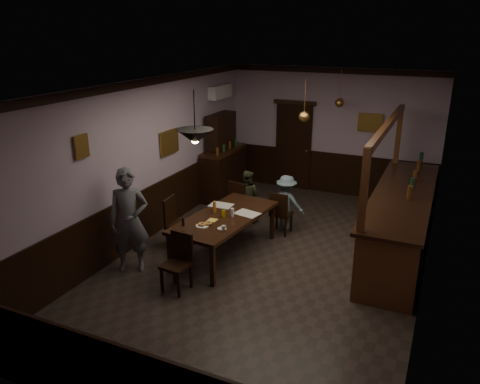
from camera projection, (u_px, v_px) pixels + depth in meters
The scene contains 31 objects.
room at pixel (271, 179), 7.68m from camera, with size 5.01×8.01×3.01m.
dining_table at pixel (225, 219), 8.17m from camera, with size 1.23×2.30×0.75m.
chair_far_left at pixel (240, 201), 9.48m from camera, with size 0.48×0.48×0.95m.
chair_far_right at pixel (280, 211), 9.06m from camera, with size 0.40×0.40×0.87m.
chair_near at pixel (179, 259), 7.16m from camera, with size 0.43×0.43×0.91m.
chair_side at pixel (176, 221), 8.49m from camera, with size 0.45×0.45×0.96m.
person_standing at pixel (129, 221), 7.60m from camera, with size 0.64×0.42×1.76m, color #565B62.
person_seated_left at pixel (247, 196), 9.69m from camera, with size 0.53×0.41×1.10m, color #3E472A.
person_seated_right at pixel (286, 203), 9.25m from camera, with size 0.73×0.42×1.13m, color slate.
newspaper_left at pixel (221, 205), 8.61m from camera, with size 0.42×0.30×0.01m, color silver.
newspaper_right at pixel (247, 213), 8.23m from camera, with size 0.42×0.30×0.01m, color silver.
napkin at pixel (212, 220), 7.95m from camera, with size 0.15×0.15×0.00m, color #EEDD57.
saucer at pixel (222, 229), 7.60m from camera, with size 0.15×0.15×0.01m, color white.
coffee_cup at pixel (224, 228), 7.53m from camera, with size 0.08×0.08×0.07m, color white.
pastry_plate at pixel (202, 226), 7.71m from camera, with size 0.22×0.22×0.01m, color white.
pastry_ring_a at pixel (202, 224), 7.70m from camera, with size 0.13×0.13×0.04m, color #C68C47.
pastry_ring_b at pixel (208, 223), 7.74m from camera, with size 0.13×0.13×0.04m, color #C68C47.
soda_can at pixel (224, 214), 8.07m from camera, with size 0.07×0.07×0.12m, color yellow.
beer_glass at pixel (215, 207), 8.26m from camera, with size 0.06×0.06×0.20m, color #BF721E.
water_glass at pixel (232, 212), 8.08m from camera, with size 0.06×0.06×0.15m, color silver.
pepper_mill at pixel (183, 222), 7.71m from camera, with size 0.04×0.04×0.14m, color black.
sideboard at pixel (223, 164), 11.06m from camera, with size 0.54×1.50×1.99m.
bar_counter at pixel (401, 220), 8.34m from camera, with size 0.98×4.20×2.35m.
door_back at pixel (293, 147), 11.57m from camera, with size 0.90×0.06×2.10m, color black.
ac_unit at pixel (220, 92), 10.78m from camera, with size 0.20×0.85×0.30m.
picture_left_small at pixel (81, 147), 7.05m from camera, with size 0.04×0.28×0.36m.
picture_left_large at pixel (169, 142), 9.26m from camera, with size 0.04×0.62×0.48m.
picture_back at pixel (370, 123), 10.62m from camera, with size 0.55×0.04×0.42m.
pendant_iron at pixel (195, 137), 6.98m from camera, with size 0.56×0.56×0.80m.
pendant_brass_mid at pixel (304, 117), 8.57m from camera, with size 0.20×0.20×0.81m.
pendant_brass_far at pixel (339, 103), 10.17m from camera, with size 0.20×0.20×0.81m.
Camera 1 is at (2.56, -6.87, 3.85)m, focal length 35.00 mm.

